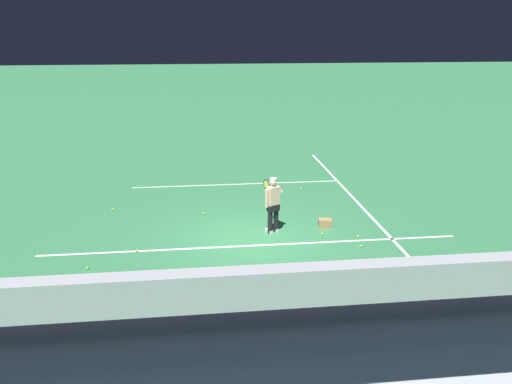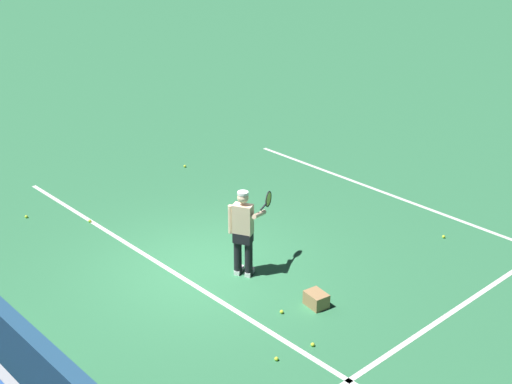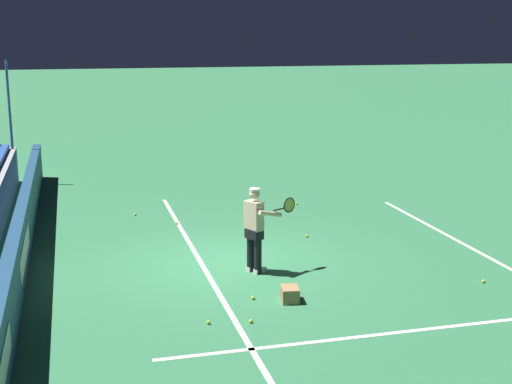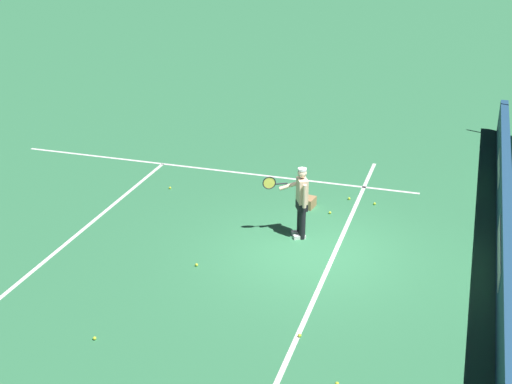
{
  "view_description": "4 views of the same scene",
  "coord_description": "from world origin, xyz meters",
  "px_view_note": "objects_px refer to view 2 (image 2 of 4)",
  "views": [
    {
      "loc": [
        -1.45,
        -13.5,
        5.87
      ],
      "look_at": [
        0.27,
        1.28,
        1.03
      ],
      "focal_mm": 35.0,
      "sensor_mm": 36.0,
      "label": 1
    },
    {
      "loc": [
        9.51,
        -7.37,
        6.86
      ],
      "look_at": [
        0.11,
        1.29,
        1.27
      ],
      "focal_mm": 50.0,
      "sensor_mm": 36.0,
      "label": 2
    },
    {
      "loc": [
        13.8,
        -2.96,
        4.71
      ],
      "look_at": [
        -0.63,
        0.81,
        1.33
      ],
      "focal_mm": 50.0,
      "sensor_mm": 36.0,
      "label": 3
    },
    {
      "loc": [
        -13.91,
        -3.03,
        7.54
      ],
      "look_at": [
        0.13,
        1.36,
        1.25
      ],
      "focal_mm": 50.0,
      "sensor_mm": 36.0,
      "label": 4
    }
  ],
  "objects_px": {
    "tennis_ball_near_player": "(185,166)",
    "tennis_ball_by_box": "(444,237)",
    "tennis_ball_midcourt": "(242,212)",
    "tennis_ball_stray_back": "(313,345)",
    "tennis_ball_on_baseline": "(282,312)",
    "tennis_player": "(244,232)",
    "tennis_ball_far_right": "(26,217)",
    "ball_box_cardboard": "(316,299)",
    "tennis_ball_far_left": "(276,359)",
    "tennis_ball_toward_net": "(90,221)"
  },
  "relations": [
    {
      "from": "tennis_ball_near_player",
      "to": "tennis_ball_toward_net",
      "type": "distance_m",
      "value": 3.72
    },
    {
      "from": "tennis_player",
      "to": "tennis_ball_by_box",
      "type": "bearing_deg",
      "value": 67.04
    },
    {
      "from": "tennis_ball_toward_net",
      "to": "tennis_ball_far_left",
      "type": "bearing_deg",
      "value": -3.75
    },
    {
      "from": "tennis_ball_near_player",
      "to": "tennis_ball_by_box",
      "type": "relative_size",
      "value": 1.0
    },
    {
      "from": "tennis_ball_midcourt",
      "to": "tennis_ball_by_box",
      "type": "relative_size",
      "value": 1.0
    },
    {
      "from": "tennis_ball_near_player",
      "to": "tennis_ball_by_box",
      "type": "xyz_separation_m",
      "value": [
        6.88,
        1.53,
        0.0
      ]
    },
    {
      "from": "tennis_player",
      "to": "tennis_ball_stray_back",
      "type": "xyz_separation_m",
      "value": [
        2.46,
        -0.72,
        -0.86
      ]
    },
    {
      "from": "tennis_player",
      "to": "tennis_ball_far_right",
      "type": "xyz_separation_m",
      "value": [
        -5.11,
        -1.92,
        -0.86
      ]
    },
    {
      "from": "tennis_ball_near_player",
      "to": "tennis_ball_midcourt",
      "type": "relative_size",
      "value": 1.0
    },
    {
      "from": "tennis_player",
      "to": "tennis_ball_midcourt",
      "type": "xyz_separation_m",
      "value": [
        -2.06,
        1.78,
        -0.86
      ]
    },
    {
      "from": "tennis_ball_by_box",
      "to": "tennis_ball_toward_net",
      "type": "bearing_deg",
      "value": -138.33
    },
    {
      "from": "tennis_ball_near_player",
      "to": "tennis_ball_toward_net",
      "type": "relative_size",
      "value": 1.0
    },
    {
      "from": "tennis_ball_by_box",
      "to": "tennis_ball_on_baseline",
      "type": "height_order",
      "value": "same"
    },
    {
      "from": "tennis_ball_near_player",
      "to": "tennis_ball_stray_back",
      "type": "distance_m",
      "value": 8.28
    },
    {
      "from": "tennis_ball_near_player",
      "to": "tennis_player",
      "type": "bearing_deg",
      "value": -26.13
    },
    {
      "from": "tennis_ball_by_box",
      "to": "ball_box_cardboard",
      "type": "bearing_deg",
      "value": -90.6
    },
    {
      "from": "tennis_player",
      "to": "tennis_ball_far_left",
      "type": "xyz_separation_m",
      "value": [
        2.33,
        -1.41,
        -0.86
      ]
    },
    {
      "from": "tennis_ball_midcourt",
      "to": "tennis_ball_on_baseline",
      "type": "relative_size",
      "value": 1.0
    },
    {
      "from": "tennis_ball_far_left",
      "to": "tennis_ball_on_baseline",
      "type": "height_order",
      "value": "same"
    },
    {
      "from": "tennis_ball_near_player",
      "to": "tennis_ball_far_right",
      "type": "relative_size",
      "value": 1.0
    },
    {
      "from": "tennis_ball_stray_back",
      "to": "tennis_ball_far_right",
      "type": "xyz_separation_m",
      "value": [
        -7.57,
        -1.2,
        0.0
      ]
    },
    {
      "from": "ball_box_cardboard",
      "to": "tennis_ball_far_right",
      "type": "height_order",
      "value": "ball_box_cardboard"
    },
    {
      "from": "tennis_player",
      "to": "tennis_ball_midcourt",
      "type": "distance_m",
      "value": 2.86
    },
    {
      "from": "tennis_ball_toward_net",
      "to": "tennis_ball_on_baseline",
      "type": "height_order",
      "value": "same"
    },
    {
      "from": "tennis_ball_near_player",
      "to": "tennis_ball_on_baseline",
      "type": "distance_m",
      "value": 7.23
    },
    {
      "from": "tennis_player",
      "to": "tennis_ball_toward_net",
      "type": "xyz_separation_m",
      "value": [
        -3.96,
        -1.0,
        -0.86
      ]
    },
    {
      "from": "tennis_ball_toward_net",
      "to": "tennis_ball_by_box",
      "type": "relative_size",
      "value": 1.0
    },
    {
      "from": "tennis_ball_far_left",
      "to": "tennis_ball_by_box",
      "type": "xyz_separation_m",
      "value": [
        -0.61,
        5.47,
        0.0
      ]
    },
    {
      "from": "tennis_ball_midcourt",
      "to": "tennis_ball_by_box",
      "type": "bearing_deg",
      "value": 31.11
    },
    {
      "from": "tennis_player",
      "to": "tennis_ball_on_baseline",
      "type": "xyz_separation_m",
      "value": [
        1.44,
        -0.42,
        -0.86
      ]
    },
    {
      "from": "tennis_player",
      "to": "tennis_ball_far_right",
      "type": "height_order",
      "value": "tennis_player"
    },
    {
      "from": "tennis_player",
      "to": "tennis_ball_far_left",
      "type": "relative_size",
      "value": 25.98
    },
    {
      "from": "tennis_player",
      "to": "tennis_ball_midcourt",
      "type": "relative_size",
      "value": 25.98
    },
    {
      "from": "tennis_ball_near_player",
      "to": "tennis_ball_stray_back",
      "type": "relative_size",
      "value": 1.0
    },
    {
      "from": "tennis_ball_on_baseline",
      "to": "tennis_ball_far_right",
      "type": "height_order",
      "value": "same"
    },
    {
      "from": "tennis_ball_far_left",
      "to": "tennis_ball_midcourt",
      "type": "xyz_separation_m",
      "value": [
        -4.39,
        3.19,
        0.0
      ]
    },
    {
      "from": "tennis_player",
      "to": "tennis_ball_near_player",
      "type": "relative_size",
      "value": 25.98
    },
    {
      "from": "tennis_ball_far_left",
      "to": "ball_box_cardboard",
      "type": "bearing_deg",
      "value": 112.0
    },
    {
      "from": "tennis_ball_far_left",
      "to": "tennis_ball_far_right",
      "type": "bearing_deg",
      "value": -176.07
    },
    {
      "from": "tennis_player",
      "to": "ball_box_cardboard",
      "type": "relative_size",
      "value": 4.29
    },
    {
      "from": "tennis_ball_midcourt",
      "to": "tennis_ball_stray_back",
      "type": "height_order",
      "value": "same"
    },
    {
      "from": "tennis_ball_near_player",
      "to": "tennis_ball_toward_net",
      "type": "xyz_separation_m",
      "value": [
        1.2,
        -3.53,
        0.0
      ]
    },
    {
      "from": "tennis_ball_near_player",
      "to": "tennis_ball_by_box",
      "type": "distance_m",
      "value": 7.05
    },
    {
      "from": "tennis_ball_far_left",
      "to": "tennis_ball_midcourt",
      "type": "height_order",
      "value": "same"
    },
    {
      "from": "tennis_ball_near_player",
      "to": "tennis_ball_far_left",
      "type": "bearing_deg",
      "value": -27.74
    },
    {
      "from": "tennis_player",
      "to": "tennis_ball_on_baseline",
      "type": "height_order",
      "value": "tennis_player"
    },
    {
      "from": "tennis_ball_far_left",
      "to": "tennis_ball_on_baseline",
      "type": "bearing_deg",
      "value": 131.93
    },
    {
      "from": "tennis_ball_midcourt",
      "to": "tennis_ball_stray_back",
      "type": "bearing_deg",
      "value": -28.93
    },
    {
      "from": "tennis_ball_stray_back",
      "to": "tennis_ball_on_baseline",
      "type": "bearing_deg",
      "value": 163.6
    },
    {
      "from": "tennis_ball_near_player",
      "to": "tennis_ball_far_left",
      "type": "height_order",
      "value": "same"
    }
  ]
}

